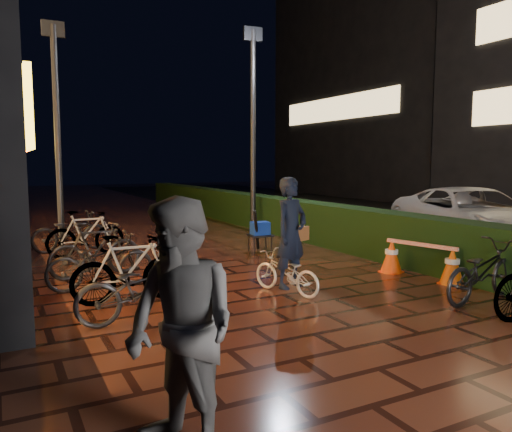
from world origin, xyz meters
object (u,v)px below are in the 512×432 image
traffic_barrier (420,260)px  bystander_person (181,330)px  cyclist (289,251)px  van (472,217)px  cart_assembly (260,230)px

traffic_barrier → bystander_person: bearing=-150.0°
cyclist → traffic_barrier: 2.62m
van → cart_assembly: bearing=-176.5°
bystander_person → van: size_ratio=0.36×
bystander_person → traffic_barrier: (5.43, 3.14, -0.59)m
bystander_person → traffic_barrier: bearing=99.9°
traffic_barrier → cart_assembly: (-1.32, 3.48, 0.19)m
bystander_person → van: bystander_person is taller
bystander_person → cyclist: 4.35m
van → cart_assembly: van is taller
cyclist → traffic_barrier: cyclist is taller
traffic_barrier → cart_assembly: bearing=110.8°
van → cyclist: 6.47m
van → traffic_barrier: size_ratio=3.25×
cyclist → cart_assembly: 3.57m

